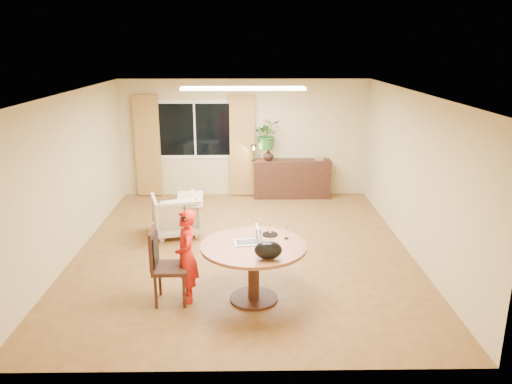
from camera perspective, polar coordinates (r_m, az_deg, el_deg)
The scene contains 24 objects.
floor at distance 8.44m, azimuth -1.44°, elevation -6.59°, with size 6.50×6.50×0.00m, color brown.
ceiling at distance 7.80m, azimuth -1.57°, elevation 11.27°, with size 6.50×6.50×0.00m, color white.
wall_back at distance 11.20m, azimuth -1.33°, elevation 6.16°, with size 5.50×5.50×0.00m, color #C8B782.
wall_left at distance 8.51m, azimuth -20.36°, elevation 1.79°, with size 6.50×6.50×0.00m, color #C8B782.
wall_right at distance 8.45m, azimuth 17.50°, elevation 1.96°, with size 6.50×6.50×0.00m, color #C8B782.
window at distance 11.21m, azimuth -7.01°, elevation 7.09°, with size 1.70×0.03×1.30m.
curtain_left at distance 11.36m, azimuth -12.28°, elevation 5.13°, with size 0.55×0.08×2.25m, color #9A6632.
curtain_right at distance 11.13m, azimuth -1.58°, elevation 5.28°, with size 0.55×0.08×2.25m, color #9A6632.
ceiling_panel at distance 9.00m, azimuth -1.48°, elevation 11.74°, with size 2.20×0.35×0.05m, color white.
dining_table at distance 6.63m, azimuth -0.27°, elevation -7.39°, with size 1.40×1.40×0.80m.
dining_chair at distance 6.72m, azimuth -9.73°, elevation -8.32°, with size 0.49×0.45×1.03m, color black, non-canonical shape.
child at distance 6.69m, azimuth -7.94°, elevation -7.25°, with size 0.30×0.46×1.27m, color red.
laptop at distance 6.57m, azimuth -0.99°, elevation -4.88°, with size 0.36×0.24×0.24m, color #B7B7BC, non-canonical shape.
tumbler at distance 6.76m, azimuth 0.29°, elevation -4.88°, with size 0.07×0.07×0.10m, color white, non-canonical shape.
wine_glass at distance 6.73m, azimuth 3.50°, elevation -4.53°, with size 0.07×0.07×0.20m, color white, non-canonical shape.
pot_lid at distance 6.87m, azimuth 1.62°, elevation -4.80°, with size 0.21×0.21×0.03m, color white, non-canonical shape.
handbag at distance 6.10m, azimuth 1.42°, elevation -6.66°, with size 0.34×0.20×0.23m, color black, non-canonical shape.
armchair at distance 9.09m, azimuth -9.13°, elevation -2.57°, with size 0.80×0.82×0.75m, color beige.
throw at distance 8.86m, azimuth -7.58°, elevation -0.38°, with size 0.45×0.55×0.03m, color beige, non-canonical shape.
sideboard at distance 11.20m, azimuth 4.12°, elevation 1.53°, with size 1.70×0.42×0.85m, color black.
vase at distance 11.03m, azimuth 1.42°, elevation 4.28°, with size 0.24×0.24×0.25m, color black.
bouquet at distance 10.95m, azimuth 1.30°, elevation 6.60°, with size 0.59×0.51×0.66m, color #316325.
book_stack at distance 11.15m, azimuth 7.23°, elevation 3.83°, with size 0.19×0.14×0.08m, color #855E43, non-canonical shape.
desk_lamp at distance 10.97m, azimuth -0.26°, elevation 4.53°, with size 0.15×0.15×0.37m, color black, non-canonical shape.
Camera 1 is at (0.10, -7.77, 3.31)m, focal length 35.00 mm.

